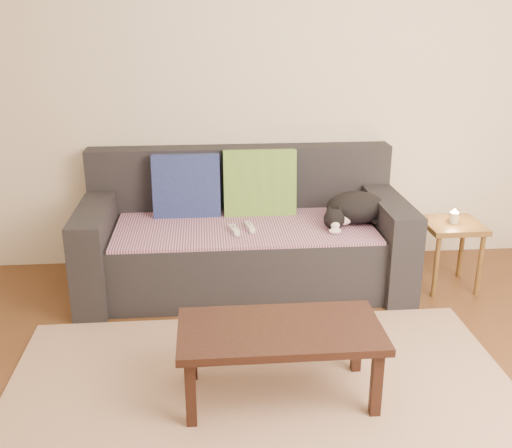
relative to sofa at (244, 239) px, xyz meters
name	(u,v)px	position (x,y,z in m)	size (l,w,h in m)	color
ground	(268,433)	(0.00, -1.57, -0.31)	(4.50, 4.50, 0.00)	brown
back_wall	(238,81)	(0.00, 0.43, 0.99)	(4.50, 0.04, 2.60)	beige
sofa	(244,239)	(0.00, 0.00, 0.00)	(2.10, 0.94, 0.87)	#232328
throw_blanket	(245,227)	(0.00, -0.09, 0.12)	(1.66, 0.74, 0.02)	#492D55
cushion_navy	(187,188)	(-0.37, 0.17, 0.32)	(0.45, 0.11, 0.45)	navy
cushion_green	(260,186)	(0.12, 0.17, 0.32)	(0.49, 0.12, 0.49)	#0B4B3C
cat	(354,209)	(0.72, -0.10, 0.23)	(0.47, 0.36, 0.21)	black
wii_remote_a	(234,230)	(-0.07, -0.21, 0.15)	(0.15, 0.04, 0.03)	white
wii_remote_b	(250,227)	(0.03, -0.16, 0.15)	(0.15, 0.04, 0.03)	white
side_table	(452,234)	(1.36, -0.19, 0.06)	(0.36, 0.36, 0.45)	brown
candle	(454,217)	(1.36, -0.19, 0.18)	(0.06, 0.06, 0.09)	beige
rug	(265,411)	(0.00, -1.42, -0.30)	(2.50, 1.80, 0.01)	tan
coffee_table	(280,337)	(0.08, -1.31, 0.02)	(0.94, 0.47, 0.38)	black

